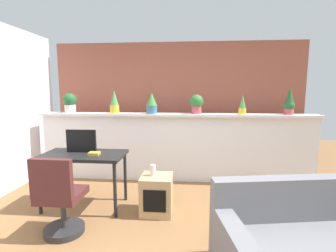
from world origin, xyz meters
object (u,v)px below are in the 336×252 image
Objects in this scene: desk at (84,160)px; potted_plant_1 at (114,102)px; potted_plant_2 at (152,103)px; tv_monitor at (81,141)px; potted_plant_4 at (242,105)px; vase_on_shelf at (153,170)px; side_cube_shelf at (157,195)px; book_on_desk at (94,154)px; potted_plant_5 at (289,102)px; couch at (309,246)px; potted_plant_0 at (70,102)px; potted_plant_3 at (197,103)px; office_chair at (60,202)px.

potted_plant_1 is at bearing 83.93° from desk.
tv_monitor is (-0.83, -1.00, -0.47)m from potted_plant_2.
potted_plant_1 is 2.18m from potted_plant_4.
potted_plant_2 is 2.48× the size of vase_on_shelf.
tv_monitor is at bearing 170.56° from side_cube_shelf.
book_on_desk is at bearing -117.70° from potted_plant_2.
desk is 2.68× the size of tv_monitor.
desk is 1.09m from side_cube_shelf.
potted_plant_4 reaches higher than vase_on_shelf.
potted_plant_4 reaches higher than tv_monitor.
potted_plant_5 is at bearing 22.10° from book_on_desk.
side_cube_shelf is (0.23, -1.18, -1.13)m from potted_plant_2.
potted_plant_4 is 2.62m from desk.
potted_plant_4 is 2.42m from couch.
potted_plant_1 is at bearing 125.80° from vase_on_shelf.
book_on_desk is (0.23, -0.14, -0.14)m from tv_monitor.
potted_plant_0 reaches higher than couch.
desk is 0.21m from book_on_desk.
potted_plant_4 is at bearing -3.87° from potted_plant_3.
potted_plant_0 is 1.07× the size of potted_plant_3.
potted_plant_0 is at bearing 122.07° from tv_monitor.
office_chair is 0.77m from book_on_desk.
book_on_desk is (0.87, -1.16, -0.61)m from potted_plant_0.
potted_plant_3 is 1.52m from potted_plant_5.
potted_plant_1 reaches higher than office_chair.
potted_plant_4 is at bearing 22.96° from tv_monitor.
potted_plant_0 reaches higher than tv_monitor.
office_chair is 1.82× the size of side_cube_shelf.
book_on_desk is (-2.12, -1.13, -0.58)m from potted_plant_4.
vase_on_shelf is at bearing 33.82° from office_chair.
potted_plant_4 is at bearing 38.14° from office_chair.
potted_plant_3 is at bearing 66.45° from side_cube_shelf.
tv_monitor reaches higher than side_cube_shelf.
potted_plant_3 reaches higher than tv_monitor.
potted_plant_3 is 0.71× the size of potted_plant_5.
desk is (-0.12, -1.08, -0.72)m from potted_plant_1.
office_chair is at bearing -149.00° from potted_plant_5.
tv_monitor reaches higher than office_chair.
tv_monitor is (-3.11, -1.03, -0.50)m from potted_plant_5.
potted_plant_5 is 3.67m from office_chair.
couch reaches higher than vase_on_shelf.
potted_plant_5 is 0.92× the size of side_cube_shelf.
potted_plant_1 is 0.79× the size of side_cube_shelf.
potted_plant_2 reaches higher than potted_plant_3.
potted_plant_0 reaches higher than side_cube_shelf.
book_on_desk is at bearing -87.10° from potted_plant_1.
potted_plant_1 is at bearing -179.41° from potted_plant_5.
couch reaches higher than side_cube_shelf.
vase_on_shelf is (0.96, -0.08, -0.09)m from desk.
couch is at bearing -43.15° from potted_plant_1.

